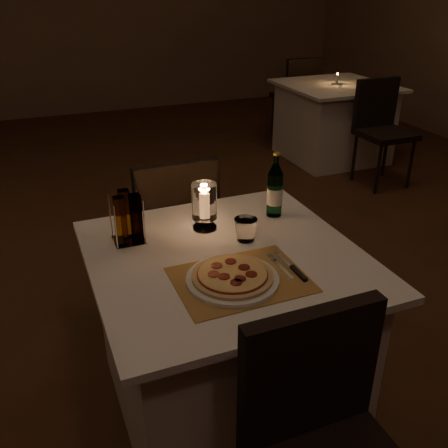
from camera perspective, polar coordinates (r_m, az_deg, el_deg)
name	(u,v)px	position (r m, az deg, el deg)	size (l,w,h in m)	color
floor	(168,342)	(2.65, -6.40, -13.29)	(8.00, 10.00, 0.02)	#4D2B18
main_table	(226,332)	(2.08, 0.21, -12.27)	(1.00, 1.00, 0.74)	white
chair_near	(325,436)	(1.51, 11.42, -22.65)	(0.42, 0.42, 0.90)	black
chair_far	(173,222)	(2.56, -5.84, 0.20)	(0.42, 0.42, 0.90)	black
placemat	(240,280)	(1.73, 1.89, -6.37)	(0.45, 0.34, 0.00)	#AF7E3C
plate	(232,279)	(1.71, 0.97, -6.32)	(0.32, 0.32, 0.01)	white
pizza	(232,275)	(1.70, 0.97, -5.86)	(0.28, 0.28, 0.02)	#D8B77F
fork	(279,265)	(1.82, 6.25, -4.63)	(0.02, 0.18, 0.00)	silver
knife	(295,270)	(1.78, 8.16, -5.24)	(0.02, 0.22, 0.01)	black
tumbler	(246,230)	(1.96, 2.49, -0.64)	(0.09, 0.09, 0.09)	white
water_bottle	(275,191)	(2.15, 5.83, 3.81)	(0.07, 0.07, 0.28)	#51966B
hurricane_candle	(204,203)	(2.02, -2.27, 2.43)	(0.10, 0.10, 0.20)	white
cruet_caddy	(128,220)	(1.96, -10.96, 0.47)	(0.12, 0.12, 0.21)	white
neighbor_table_right	(333,121)	(5.20, 12.34, 11.38)	(1.00, 1.00, 0.74)	white
neighbor_chair_ra	(381,121)	(4.61, 17.49, 11.11)	(0.42, 0.42, 0.90)	black
neighbor_chair_rb	(298,90)	(5.75, 8.51, 14.90)	(0.42, 0.42, 0.90)	black
neighbor_candle_right	(337,79)	(5.12, 12.81, 15.86)	(0.03, 0.03, 0.11)	white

